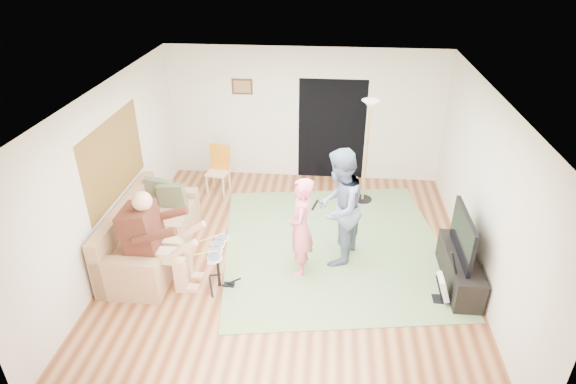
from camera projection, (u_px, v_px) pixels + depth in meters
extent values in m
plane|color=brown|center=(292.00, 259.00, 7.67)|extent=(6.00, 6.00, 0.00)
plane|color=white|center=(292.00, 94.00, 6.38)|extent=(6.00, 6.00, 0.00)
plane|color=brown|center=(114.00, 158.00, 7.33)|extent=(0.00, 2.05, 2.05)
plane|color=black|center=(332.00, 130.00, 9.73)|extent=(2.10, 0.00, 2.10)
cube|color=#3F2314|center=(242.00, 87.00, 9.48)|extent=(0.42, 0.03, 0.32)
cube|color=#64814E|center=(333.00, 246.00, 7.98)|extent=(4.08, 4.30, 0.02)
cube|color=#A27951|center=(154.00, 243.00, 7.65)|extent=(0.93, 1.85, 0.46)
cube|color=#A27951|center=(127.00, 230.00, 7.57)|extent=(0.17, 2.29, 0.93)
cube|color=#A27951|center=(173.00, 205.00, 8.51)|extent=(0.93, 0.22, 0.65)
cube|color=#A27951|center=(128.00, 280.00, 6.70)|extent=(0.93, 0.22, 0.65)
cube|color=#4A1F14|center=(142.00, 230.00, 6.75)|extent=(0.42, 0.55, 0.70)
sphere|color=tan|center=(142.00, 201.00, 6.52)|extent=(0.28, 0.28, 0.28)
cylinder|color=black|center=(218.00, 267.00, 6.94)|extent=(0.04, 0.04, 0.63)
cube|color=silver|center=(217.00, 250.00, 6.79)|extent=(0.12, 0.63, 0.04)
imported|color=#E46377|center=(301.00, 227.00, 7.04)|extent=(0.38, 0.57, 1.57)
imported|color=slate|center=(339.00, 208.00, 7.24)|extent=(0.94, 1.07, 1.88)
cube|color=black|center=(441.00, 299.00, 6.80)|extent=(0.23, 0.19, 0.03)
cube|color=silver|center=(443.00, 287.00, 6.69)|extent=(0.18, 0.27, 0.36)
cylinder|color=black|center=(454.00, 266.00, 6.51)|extent=(0.19, 0.04, 0.47)
cylinder|color=black|center=(362.00, 199.00, 9.33)|extent=(0.36, 0.36, 0.03)
cylinder|color=#AC8549|center=(366.00, 154.00, 8.88)|extent=(0.05, 0.05, 1.90)
cone|color=white|center=(371.00, 104.00, 8.41)|extent=(0.32, 0.32, 0.13)
cube|color=beige|center=(218.00, 172.00, 9.44)|extent=(0.45, 0.45, 0.04)
cube|color=orange|center=(219.00, 154.00, 9.45)|extent=(0.39, 0.13, 0.40)
cube|color=black|center=(460.00, 269.00, 7.03)|extent=(0.40, 1.40, 0.50)
cube|color=black|center=(463.00, 235.00, 6.75)|extent=(0.06, 1.11, 0.66)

